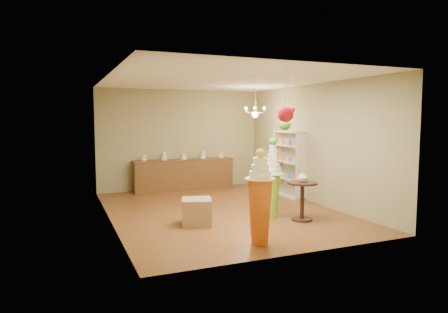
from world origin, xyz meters
name	(u,v)px	position (x,y,z in m)	size (l,w,h in m)	color
floor	(221,210)	(0.00, 0.00, 0.00)	(6.50, 6.50, 0.00)	brown
ceiling	(221,80)	(0.00, 0.00, 3.00)	(6.50, 6.50, 0.00)	white
wall_back	(181,140)	(0.00, 3.25, 1.50)	(5.00, 0.04, 3.00)	gray
wall_front	(300,160)	(0.00, -3.25, 1.50)	(5.00, 0.04, 3.00)	gray
wall_left	(109,150)	(-2.50, 0.00, 1.50)	(0.04, 6.50, 3.00)	gray
wall_right	(312,144)	(2.50, 0.00, 1.50)	(0.04, 6.50, 3.00)	gray
pedestal_green	(272,185)	(0.79, -0.99, 0.70)	(0.60, 0.60, 1.73)	#7FC32B
pedestal_orange	(260,204)	(-0.33, -2.56, 0.69)	(0.51, 0.51, 1.63)	#C85917
burlap_riser	(197,212)	(-0.93, -0.96, 0.26)	(0.58, 0.58, 0.53)	#8F704E
sideboard	(184,174)	(0.00, 2.97, 0.48)	(3.04, 0.54, 1.16)	#54381A
shelving_unit	(290,164)	(2.34, 0.80, 0.90)	(0.33, 1.20, 1.80)	beige
round_table	(302,196)	(1.23, -1.49, 0.53)	(0.83, 0.83, 0.81)	black
vase	(303,177)	(1.23, -1.49, 0.92)	(0.21, 0.21, 0.22)	beige
pom_red_left	(286,114)	(0.20, -2.48, 2.21)	(0.28, 0.28, 0.93)	#3D362C
pom_green_mid	(285,124)	(0.73, -1.58, 2.02)	(0.24, 0.24, 1.10)	#3D362C
pom_red_right	(291,109)	(0.58, -2.04, 2.30)	(0.15, 0.15, 0.77)	#3D362C
chandelier	(255,112)	(1.57, 1.37, 2.30)	(0.67, 0.67, 0.85)	#EBD153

